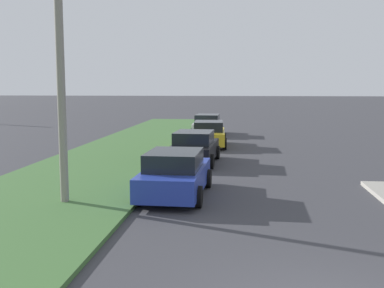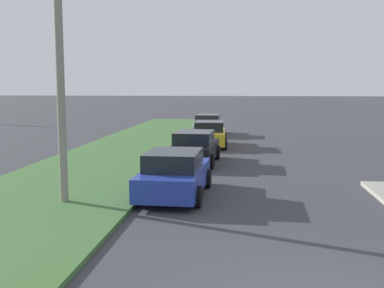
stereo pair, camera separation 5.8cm
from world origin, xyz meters
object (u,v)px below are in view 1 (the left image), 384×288
object	(u,v)px
parked_car_black	(194,148)
streetlight	(73,54)
parked_car_yellow	(209,134)
parked_car_white	(208,125)
parked_car_blue	(175,174)

from	to	relation	value
parked_car_black	streetlight	world-z (taller)	streetlight
parked_car_yellow	parked_car_white	bearing A→B (deg)	1.98
parked_car_white	streetlight	bearing A→B (deg)	173.98
parked_car_yellow	streetlight	world-z (taller)	streetlight
parked_car_black	parked_car_blue	bearing A→B (deg)	-177.35
parked_car_yellow	streetlight	xyz separation A→B (m)	(-13.71, 2.93, 3.67)
parked_car_yellow	streetlight	distance (m)	14.50
parked_car_black	streetlight	bearing A→B (deg)	163.15
parked_car_blue	parked_car_black	size ratio (longest dim) A/B	1.00
parked_car_white	parked_car_blue	bearing A→B (deg)	-178.19
parked_car_white	streetlight	xyz separation A→B (m)	(-20.04, 2.40, 3.67)
parked_car_yellow	streetlight	size ratio (longest dim) A/B	0.58
parked_car_blue	parked_car_yellow	size ratio (longest dim) A/B	0.99
parked_car_black	parked_car_white	distance (m)	12.32
parked_car_yellow	parked_car_white	distance (m)	6.35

